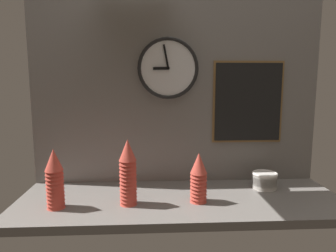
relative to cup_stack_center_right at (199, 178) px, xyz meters
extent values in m
cube|color=slate|center=(-0.08, 0.06, -0.14)|extent=(1.60, 0.56, 0.04)
cube|color=slate|center=(-0.08, 0.33, 0.40)|extent=(1.60, 0.03, 1.05)
cone|color=#DB4C3D|center=(0.00, 0.00, -0.07)|extent=(0.08, 0.08, 0.10)
cone|color=#DB4C3D|center=(0.00, 0.00, -0.05)|extent=(0.08, 0.08, 0.10)
cone|color=#DB4C3D|center=(0.00, 0.00, -0.04)|extent=(0.08, 0.08, 0.10)
cone|color=#DB4C3D|center=(0.00, 0.00, -0.02)|extent=(0.08, 0.08, 0.10)
cone|color=#DB4C3D|center=(0.00, 0.00, 0.00)|extent=(0.08, 0.08, 0.10)
cone|color=#DB4C3D|center=(0.00, 0.00, 0.02)|extent=(0.08, 0.08, 0.10)
cone|color=#DB4C3D|center=(0.00, 0.00, 0.04)|extent=(0.08, 0.08, 0.10)
cone|color=#DB4C3D|center=(0.00, 0.00, 0.05)|extent=(0.08, 0.08, 0.10)
cone|color=#DB4C3D|center=(0.00, 0.00, 0.07)|extent=(0.08, 0.08, 0.10)
cone|color=#DB4C3D|center=(-0.33, -0.01, -0.07)|extent=(0.08, 0.08, 0.10)
cone|color=#DB4C3D|center=(-0.33, -0.01, -0.05)|extent=(0.08, 0.08, 0.10)
cone|color=#DB4C3D|center=(-0.33, -0.01, -0.04)|extent=(0.08, 0.08, 0.10)
cone|color=#DB4C3D|center=(-0.33, -0.01, -0.02)|extent=(0.08, 0.08, 0.10)
cone|color=#DB4C3D|center=(-0.33, -0.01, 0.00)|extent=(0.08, 0.08, 0.10)
cone|color=#DB4C3D|center=(-0.33, -0.01, 0.02)|extent=(0.08, 0.08, 0.10)
cone|color=#DB4C3D|center=(-0.33, -0.01, 0.04)|extent=(0.08, 0.08, 0.10)
cone|color=#DB4C3D|center=(-0.33, -0.01, 0.05)|extent=(0.08, 0.08, 0.10)
cone|color=#DB4C3D|center=(-0.33, -0.01, 0.07)|extent=(0.08, 0.08, 0.10)
cone|color=#DB4C3D|center=(-0.33, -0.01, 0.09)|extent=(0.08, 0.08, 0.10)
cone|color=#DB4C3D|center=(-0.33, -0.01, 0.11)|extent=(0.08, 0.08, 0.10)
cone|color=#DB4C3D|center=(-0.33, -0.01, 0.12)|extent=(0.08, 0.08, 0.10)
cone|color=#DB4C3D|center=(-0.33, -0.01, 0.14)|extent=(0.08, 0.08, 0.10)
cone|color=#DB4C3D|center=(-0.66, -0.04, -0.07)|extent=(0.08, 0.08, 0.10)
cone|color=#DB4C3D|center=(-0.66, -0.04, -0.05)|extent=(0.08, 0.08, 0.10)
cone|color=#DB4C3D|center=(-0.66, -0.04, -0.04)|extent=(0.08, 0.08, 0.10)
cone|color=#DB4C3D|center=(-0.66, -0.04, -0.02)|extent=(0.08, 0.08, 0.10)
cone|color=#DB4C3D|center=(-0.66, -0.04, 0.00)|extent=(0.08, 0.08, 0.10)
cone|color=#DB4C3D|center=(-0.66, -0.04, 0.02)|extent=(0.08, 0.08, 0.10)
cone|color=#DB4C3D|center=(-0.66, -0.04, 0.04)|extent=(0.08, 0.08, 0.10)
cone|color=#DB4C3D|center=(-0.66, -0.04, 0.05)|extent=(0.08, 0.08, 0.10)
cone|color=#DB4C3D|center=(-0.66, -0.04, 0.07)|extent=(0.08, 0.08, 0.10)
cone|color=#DB4C3D|center=(-0.66, -0.04, 0.09)|extent=(0.08, 0.08, 0.10)
cone|color=#DB4C3D|center=(-0.66, -0.04, 0.11)|extent=(0.08, 0.08, 0.10)
cylinder|color=beige|center=(0.39, 0.17, -0.10)|extent=(0.13, 0.13, 0.04)
cylinder|color=beige|center=(0.39, 0.17, -0.08)|extent=(0.13, 0.13, 0.04)
cylinder|color=beige|center=(0.39, 0.17, -0.06)|extent=(0.13, 0.13, 0.04)
torus|color=white|center=(0.39, 0.17, -0.04)|extent=(0.13, 0.13, 0.02)
cylinder|color=white|center=(-0.13, 0.30, 0.52)|extent=(0.33, 0.02, 0.33)
torus|color=black|center=(-0.13, 0.29, 0.52)|extent=(0.33, 0.02, 0.33)
cube|color=black|center=(-0.17, 0.29, 0.52)|extent=(0.08, 0.01, 0.02)
cube|color=black|center=(-0.14, 0.29, 0.59)|extent=(0.03, 0.01, 0.13)
cylinder|color=black|center=(-0.13, 0.29, 0.52)|extent=(0.02, 0.01, 0.02)
cube|color=olive|center=(0.32, 0.31, 0.34)|extent=(0.40, 0.01, 0.46)
cube|color=black|center=(0.32, 0.30, 0.34)|extent=(0.38, 0.01, 0.44)
camera|label=1|loc=(-0.22, -1.36, 0.45)|focal=32.00mm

